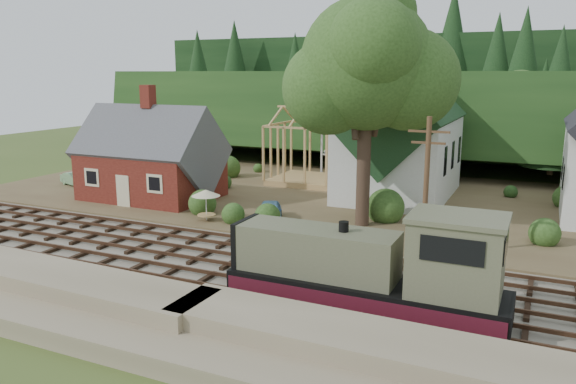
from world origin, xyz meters
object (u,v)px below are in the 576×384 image
at_px(locomotive, 375,271).
at_px(car_blue, 270,211).
at_px(patio_set, 206,194).
at_px(car_green, 75,179).

xyz_separation_m(locomotive, car_blue, (-10.63, 11.42, -1.12)).
relative_size(locomotive, patio_set, 5.41).
bearing_deg(car_blue, locomotive, -72.78).
height_order(car_blue, patio_set, patio_set).
height_order(locomotive, car_green, locomotive).
distance_m(car_green, patio_set, 18.23).
xyz_separation_m(car_blue, patio_set, (-4.01, -1.79, 1.18)).
bearing_deg(locomotive, car_blue, 132.94).
distance_m(locomotive, patio_set, 17.52).
xyz_separation_m(locomotive, car_green, (-32.00, 15.04, -1.21)).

